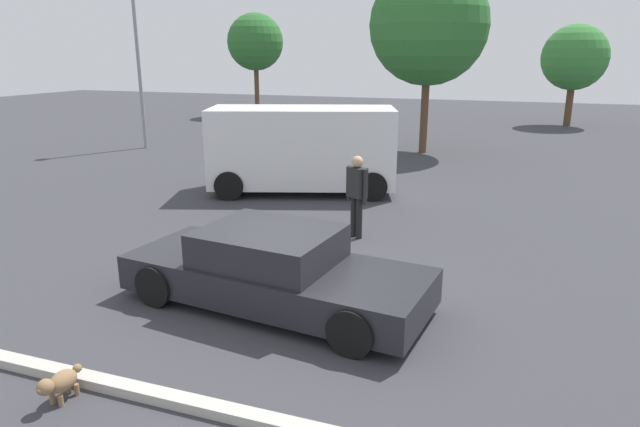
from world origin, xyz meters
TOP-DOWN VIEW (x-y plane):
  - ground_plane at (0.00, 0.00)m, footprint 80.00×80.00m
  - sedan_foreground at (-0.14, -0.13)m, footprint 4.81×2.35m
  - dog at (-1.35, -3.17)m, footprint 0.24×0.60m
  - van_white at (-2.34, 6.69)m, footprint 5.30×3.42m
  - pedestrian at (0.16, 3.36)m, footprint 0.50×0.42m
  - parking_curb at (0.00, -2.80)m, footprint 7.82×0.20m
  - light_post_mid at (-11.02, 11.46)m, footprint 0.44×0.44m
  - tree_back_left at (5.61, 24.86)m, footprint 3.31×3.31m
  - tree_back_right at (-0.24, 14.10)m, footprint 4.33×4.33m
  - tree_far_right at (-12.03, 23.95)m, footprint 3.33×3.33m

SIDE VIEW (x-z plane):
  - ground_plane at x=0.00m, z-range 0.00..0.00m
  - parking_curb at x=0.00m, z-range 0.00..0.12m
  - dog at x=-1.35m, z-range 0.04..0.43m
  - sedan_foreground at x=-0.14m, z-range -0.04..1.15m
  - pedestrian at x=0.16m, z-range 0.17..1.89m
  - van_white at x=-2.34m, z-range 0.09..2.38m
  - tree_back_left at x=5.61m, z-range 0.90..6.05m
  - tree_far_right at x=-12.03m, z-range 1.32..7.33m
  - light_post_mid at x=-11.02m, z-range 1.18..8.11m
  - tree_back_right at x=-0.24m, z-range 1.25..8.09m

